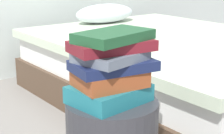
{
  "coord_description": "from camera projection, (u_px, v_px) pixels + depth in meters",
  "views": [
    {
      "loc": [
        -0.8,
        -1.0,
        0.96
      ],
      "look_at": [
        0.0,
        0.0,
        0.6
      ],
      "focal_mm": 60.25,
      "sensor_mm": 36.0,
      "label": 1
    }
  ],
  "objects": [
    {
      "name": "book_teal",
      "position": [
        109.0,
        94.0,
        1.36
      ],
      "size": [
        0.28,
        0.23,
        0.06
      ],
      "primitive_type": "cube",
      "rotation": [
        0.0,
        0.0,
        0.1
      ],
      "color": "#1E727F",
      "rests_on": "side_table"
    },
    {
      "name": "book_maroon",
      "position": [
        113.0,
        46.0,
        1.31
      ],
      "size": [
        0.31,
        0.2,
        0.04
      ],
      "primitive_type": "cube",
      "rotation": [
        0.0,
        0.0,
        -0.16
      ],
      "color": "maroon",
      "rests_on": "book_slate"
    },
    {
      "name": "book_rust",
      "position": [
        110.0,
        78.0,
        1.34
      ],
      "size": [
        0.26,
        0.21,
        0.06
      ],
      "primitive_type": "cube",
      "rotation": [
        0.0,
        0.0,
        -0.13
      ],
      "color": "#994723",
      "rests_on": "book_teal"
    },
    {
      "name": "book_forest",
      "position": [
        115.0,
        36.0,
        1.29
      ],
      "size": [
        0.29,
        0.2,
        0.03
      ],
      "primitive_type": "cube",
      "rotation": [
        0.0,
        0.0,
        0.16
      ],
      "color": "#1E512D",
      "rests_on": "book_maroon"
    },
    {
      "name": "bed",
      "position": [
        170.0,
        68.0,
        2.69
      ],
      "size": [
        1.57,
        2.03,
        0.62
      ],
      "rotation": [
        0.0,
        0.0,
        -0.02
      ],
      "color": "#4C3828",
      "rests_on": "ground_plane"
    },
    {
      "name": "book_slate",
      "position": [
        111.0,
        56.0,
        1.31
      ],
      "size": [
        0.26,
        0.22,
        0.03
      ],
      "primitive_type": "cube",
      "rotation": [
        0.0,
        0.0,
        0.18
      ],
      "color": "slate",
      "rests_on": "book_navy"
    },
    {
      "name": "book_navy",
      "position": [
        114.0,
        65.0,
        1.32
      ],
      "size": [
        0.31,
        0.22,
        0.04
      ],
      "primitive_type": "cube",
      "rotation": [
        0.0,
        0.0,
        -0.18
      ],
      "color": "#19234C",
      "rests_on": "book_rust"
    }
  ]
}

